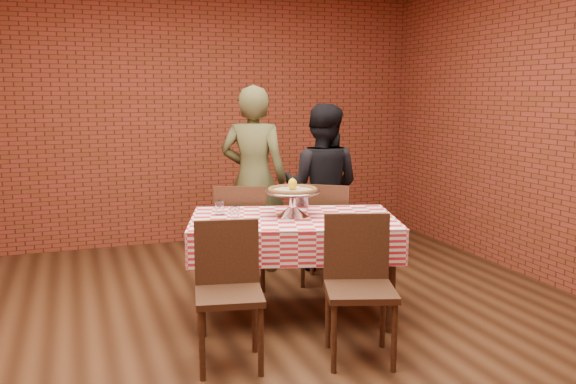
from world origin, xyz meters
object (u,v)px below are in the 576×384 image
object	(u,v)px
diner_black	(322,187)
chair_near_right	(360,291)
water_glass_left	(235,213)
condiment_caddy	(303,201)
table	(293,267)
pizza	(293,191)
chair_far_right	(328,233)
water_glass_right	(220,208)
chair_far_left	(241,235)
diner_olive	(254,179)
pizza_stand	(293,204)
chair_near_left	(229,297)

from	to	relation	value
diner_black	chair_near_right	bearing A→B (deg)	107.92
water_glass_left	condiment_caddy	xyz separation A→B (m)	(0.62, 0.25, 0.01)
table	pizza	bearing A→B (deg)	77.74
table	chair_far_right	distance (m)	0.85
water_glass_right	chair_far_left	bearing A→B (deg)	59.81
table	chair_near_right	xyz separation A→B (m)	(0.13, -0.86, 0.08)
water_glass_left	diner_black	distance (m)	1.55
condiment_caddy	diner_olive	size ratio (longest dim) A/B	0.08
table	diner_olive	size ratio (longest dim) A/B	0.85
pizza	chair_far_right	distance (m)	0.95
pizza_stand	water_glass_left	world-z (taller)	pizza_stand
pizza_stand	chair_near_left	size ratio (longest dim) A/B	0.48
diner_olive	table	bearing A→B (deg)	117.38
pizza	chair_far_right	world-z (taller)	pizza
chair_near_left	chair_far_left	world-z (taller)	chair_far_left
table	chair_far_right	xyz separation A→B (m)	(0.56, 0.64, 0.08)
water_glass_left	chair_far_right	size ratio (longest dim) A/B	0.12
chair_far_right	condiment_caddy	bearing A→B (deg)	77.94
pizza	water_glass_right	world-z (taller)	pizza
water_glass_right	diner_olive	xyz separation A→B (m)	(0.57, 1.00, 0.05)
table	diner_black	world-z (taller)	diner_black
pizza	chair_near_left	bearing A→B (deg)	-133.43
pizza_stand	chair_far_left	distance (m)	0.89
pizza	water_glass_left	world-z (taller)	pizza
chair_near_left	chair_far_left	size ratio (longest dim) A/B	0.97
chair_far_right	diner_olive	size ratio (longest dim) A/B	0.52
diner_olive	diner_black	world-z (taller)	diner_olive
water_glass_right	diner_black	bearing A→B (deg)	34.88
table	pizza	world-z (taller)	pizza
table	diner_olive	bearing A→B (deg)	86.51
table	chair_near_left	xyz separation A→B (m)	(-0.66, -0.67, 0.07)
water_glass_left	chair_near_left	size ratio (longest dim) A/B	0.12
condiment_caddy	diner_olive	bearing A→B (deg)	123.95
table	chair_far_left	size ratio (longest dim) A/B	1.63
water_glass_right	diner_black	distance (m)	1.44
pizza	chair_far_right	size ratio (longest dim) A/B	0.41
water_glass_left	chair_near_left	world-z (taller)	chair_near_left
condiment_caddy	chair_far_right	world-z (taller)	chair_far_right
pizza_stand	chair_near_right	world-z (taller)	pizza_stand
condiment_caddy	chair_near_right	xyz separation A→B (m)	(-0.05, -1.14, -0.37)
chair_near_right	chair_far_right	world-z (taller)	chair_far_right
pizza_stand	water_glass_left	size ratio (longest dim) A/B	3.90
water_glass_right	diner_black	size ratio (longest dim) A/B	0.07
chair_far_right	chair_near_right	bearing A→B (deg)	108.43
pizza	water_glass_left	bearing A→B (deg)	-179.11
table	chair_far_right	bearing A→B (deg)	48.68
table	chair_far_left	distance (m)	0.83
water_glass_right	chair_far_left	size ratio (longest dim) A/B	0.12
chair_near_left	diner_olive	world-z (taller)	diner_olive
pizza	diner_black	xyz separation A→B (m)	(0.68, 1.06, -0.17)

